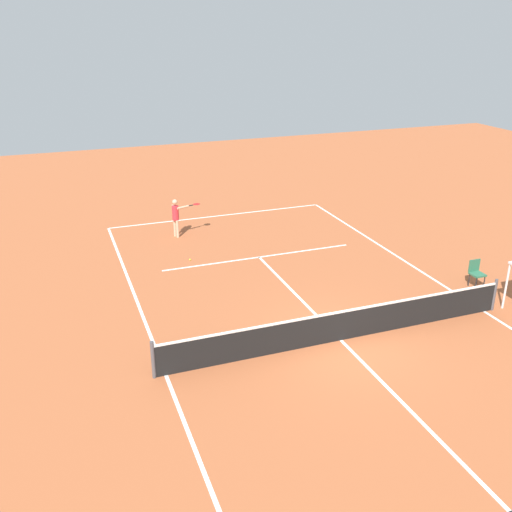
{
  "coord_description": "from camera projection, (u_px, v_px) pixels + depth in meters",
  "views": [
    {
      "loc": [
        7.3,
        12.64,
        8.53
      ],
      "look_at": [
        0.75,
        -5.05,
        0.8
      ],
      "focal_mm": 40.13,
      "sensor_mm": 36.0,
      "label": 1
    }
  ],
  "objects": [
    {
      "name": "tennis_net",
      "position": [
        342.0,
        325.0,
        16.35
      ],
      "size": [
        10.95,
        0.1,
        1.07
      ],
      "color": "#4C4C51",
      "rests_on": "ground"
    },
    {
      "name": "tennis_ball",
      "position": [
        190.0,
        260.0,
        22.06
      ],
      "size": [
        0.07,
        0.07,
        0.07
      ],
      "primitive_type": "sphere",
      "color": "#CCE033",
      "rests_on": "ground"
    },
    {
      "name": "court_lines",
      "position": [
        341.0,
        340.0,
        16.54
      ],
      "size": [
        10.35,
        24.55,
        0.01
      ],
      "color": "white",
      "rests_on": "ground"
    },
    {
      "name": "player_serving",
      "position": [
        177.0,
        215.0,
        24.18
      ],
      "size": [
        1.3,
        0.55,
        1.66
      ],
      "rotation": [
        0.0,
        0.0,
        1.92
      ],
      "color": "#D8A884",
      "rests_on": "ground"
    },
    {
      "name": "courtside_chair_mid",
      "position": [
        476.0,
        272.0,
        19.72
      ],
      "size": [
        0.44,
        0.46,
        0.95
      ],
      "color": "#262626",
      "rests_on": "ground"
    },
    {
      "name": "ground_plane",
      "position": [
        341.0,
        340.0,
        16.54
      ],
      "size": [
        60.0,
        60.0,
        0.0
      ],
      "primitive_type": "plane",
      "color": "#AD5933"
    }
  ]
}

